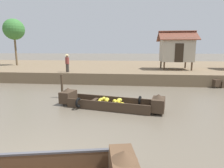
{
  "coord_description": "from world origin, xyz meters",
  "views": [
    {
      "loc": [
        2.47,
        -3.85,
        3.01
      ],
      "look_at": [
        1.26,
        6.5,
        1.14
      ],
      "focal_mm": 30.44,
      "sensor_mm": 36.0,
      "label": 1
    }
  ],
  "objects": [
    {
      "name": "stilt_house_left",
      "position": [
        6.76,
        16.72,
        3.07
      ],
      "size": [
        3.74,
        3.29,
        3.93
      ],
      "color": "#4C3826",
      "rests_on": "riverbank_strip"
    },
    {
      "name": "mooring_post",
      "position": [
        -2.04,
        7.49,
        0.74
      ],
      "size": [
        0.14,
        0.14,
        1.48
      ],
      "primitive_type": "cylinder",
      "color": "#423323",
      "rests_on": "ground"
    },
    {
      "name": "ground_plane",
      "position": [
        0.0,
        10.0,
        0.0
      ],
      "size": [
        300.0,
        300.0,
        0.0
      ],
      "primitive_type": "plane",
      "color": "#665B4C"
    },
    {
      "name": "banana_boat",
      "position": [
        1.24,
        5.68,
        0.31
      ],
      "size": [
        5.64,
        2.14,
        0.93
      ],
      "color": "#3D2D21",
      "rests_on": "ground"
    },
    {
      "name": "riverbank_strip",
      "position": [
        0.0,
        22.07,
        0.5
      ],
      "size": [
        160.0,
        20.0,
        1.01
      ],
      "primitive_type": "cube",
      "color": "#756047",
      "rests_on": "ground"
    },
    {
      "name": "vendor_person",
      "position": [
        -3.58,
        12.87,
        1.93
      ],
      "size": [
        0.44,
        0.44,
        1.66
      ],
      "color": "#332D28",
      "rests_on": "riverbank_strip"
    },
    {
      "name": "palm_tree_near",
      "position": [
        -13.03,
        19.8,
        5.6
      ],
      "size": [
        2.65,
        2.65,
        5.95
      ],
      "color": "brown",
      "rests_on": "riverbank_strip"
    }
  ]
}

